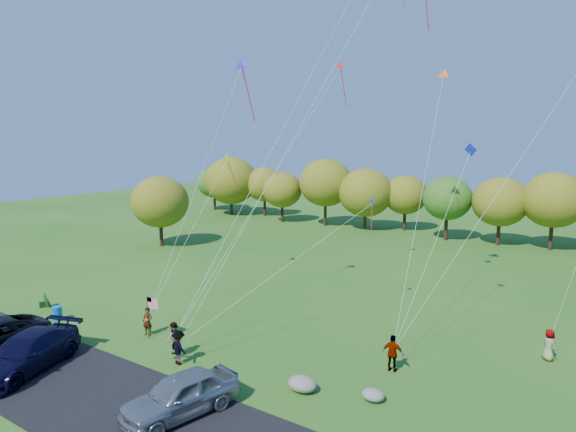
{
  "coord_description": "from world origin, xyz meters",
  "views": [
    {
      "loc": [
        16.59,
        -15.92,
        10.79
      ],
      "look_at": [
        1.5,
        6.0,
        6.64
      ],
      "focal_mm": 32.0,
      "sensor_mm": 36.0,
      "label": 1
    }
  ],
  "objects_px": {
    "flyer_a": "(148,321)",
    "flyer_e": "(549,345)",
    "park_bench": "(47,302)",
    "trash_barrel": "(57,314)",
    "minivan_navy": "(26,353)",
    "flyer_c": "(179,348)",
    "minivan_silver": "(180,395)",
    "flyer_d": "(393,353)",
    "flyer_b": "(174,340)"
  },
  "relations": [
    {
      "from": "minivan_navy",
      "to": "flyer_a",
      "type": "height_order",
      "value": "minivan_navy"
    },
    {
      "from": "minivan_silver",
      "to": "flyer_a",
      "type": "bearing_deg",
      "value": 159.57
    },
    {
      "from": "minivan_navy",
      "to": "minivan_silver",
      "type": "height_order",
      "value": "minivan_navy"
    },
    {
      "from": "flyer_b",
      "to": "flyer_d",
      "type": "distance_m",
      "value": 10.58
    },
    {
      "from": "minivan_navy",
      "to": "trash_barrel",
      "type": "xyz_separation_m",
      "value": [
        -5.03,
        4.59,
        -0.47
      ]
    },
    {
      "from": "flyer_b",
      "to": "flyer_d",
      "type": "relative_size",
      "value": 1.01
    },
    {
      "from": "flyer_d",
      "to": "flyer_e",
      "type": "bearing_deg",
      "value": -143.51
    },
    {
      "from": "flyer_a",
      "to": "flyer_e",
      "type": "xyz_separation_m",
      "value": [
        18.56,
        8.91,
        0.01
      ]
    },
    {
      "from": "park_bench",
      "to": "trash_barrel",
      "type": "height_order",
      "value": "park_bench"
    },
    {
      "from": "minivan_silver",
      "to": "flyer_a",
      "type": "relative_size",
      "value": 3.1
    },
    {
      "from": "trash_barrel",
      "to": "flyer_c",
      "type": "bearing_deg",
      "value": -0.3
    },
    {
      "from": "flyer_a",
      "to": "flyer_c",
      "type": "xyz_separation_m",
      "value": [
        4.09,
        -1.59,
        0.06
      ]
    },
    {
      "from": "flyer_b",
      "to": "flyer_e",
      "type": "xyz_separation_m",
      "value": [
        15.27,
        10.08,
        -0.1
      ]
    },
    {
      "from": "flyer_e",
      "to": "park_bench",
      "type": "height_order",
      "value": "flyer_e"
    },
    {
      "from": "flyer_a",
      "to": "flyer_b",
      "type": "distance_m",
      "value": 3.5
    },
    {
      "from": "minivan_silver",
      "to": "trash_barrel",
      "type": "distance_m",
      "value": 14.12
    },
    {
      "from": "flyer_b",
      "to": "flyer_c",
      "type": "relative_size",
      "value": 1.06
    },
    {
      "from": "park_bench",
      "to": "flyer_e",
      "type": "bearing_deg",
      "value": 43.27
    },
    {
      "from": "minivan_navy",
      "to": "flyer_a",
      "type": "bearing_deg",
      "value": 60.4
    },
    {
      "from": "flyer_a",
      "to": "flyer_b",
      "type": "relative_size",
      "value": 0.88
    },
    {
      "from": "flyer_a",
      "to": "flyer_d",
      "type": "bearing_deg",
      "value": -5.39
    },
    {
      "from": "flyer_d",
      "to": "trash_barrel",
      "type": "xyz_separation_m",
      "value": [
        -18.99,
        -5.04,
        -0.45
      ]
    },
    {
      "from": "minivan_silver",
      "to": "trash_barrel",
      "type": "relative_size",
      "value": 5.66
    },
    {
      "from": "flyer_c",
      "to": "flyer_d",
      "type": "bearing_deg",
      "value": -142.08
    },
    {
      "from": "flyer_b",
      "to": "flyer_e",
      "type": "relative_size",
      "value": 1.12
    },
    {
      "from": "minivan_navy",
      "to": "flyer_d",
      "type": "relative_size",
      "value": 3.28
    },
    {
      "from": "park_bench",
      "to": "minivan_silver",
      "type": "bearing_deg",
      "value": 9.47
    },
    {
      "from": "trash_barrel",
      "to": "flyer_d",
      "type": "bearing_deg",
      "value": 14.86
    },
    {
      "from": "minivan_navy",
      "to": "flyer_c",
      "type": "xyz_separation_m",
      "value": [
        5.25,
        4.53,
        -0.06
      ]
    },
    {
      "from": "flyer_e",
      "to": "flyer_d",
      "type": "bearing_deg",
      "value": 86.28
    },
    {
      "from": "flyer_a",
      "to": "flyer_c",
      "type": "distance_m",
      "value": 4.39
    },
    {
      "from": "flyer_b",
      "to": "park_bench",
      "type": "relative_size",
      "value": 1.06
    },
    {
      "from": "flyer_a",
      "to": "park_bench",
      "type": "relative_size",
      "value": 0.93
    },
    {
      "from": "flyer_c",
      "to": "flyer_d",
      "type": "xyz_separation_m",
      "value": [
        8.7,
        5.09,
        0.04
      ]
    },
    {
      "from": "flyer_d",
      "to": "minivan_navy",
      "type": "bearing_deg",
      "value": 27.92
    },
    {
      "from": "flyer_e",
      "to": "park_bench",
      "type": "xyz_separation_m",
      "value": [
        -26.93,
        -9.76,
        -0.28
      ]
    },
    {
      "from": "flyer_c",
      "to": "park_bench",
      "type": "relative_size",
      "value": 1.0
    },
    {
      "from": "minivan_navy",
      "to": "minivan_silver",
      "type": "bearing_deg",
      "value": -10.01
    },
    {
      "from": "minivan_navy",
      "to": "trash_barrel",
      "type": "relative_size",
      "value": 6.76
    },
    {
      "from": "flyer_b",
      "to": "flyer_d",
      "type": "height_order",
      "value": "flyer_b"
    },
    {
      "from": "flyer_e",
      "to": "flyer_b",
      "type": "bearing_deg",
      "value": 76.54
    },
    {
      "from": "park_bench",
      "to": "trash_barrel",
      "type": "distance_m",
      "value": 2.28
    },
    {
      "from": "flyer_d",
      "to": "trash_barrel",
      "type": "height_order",
      "value": "flyer_d"
    },
    {
      "from": "flyer_a",
      "to": "park_bench",
      "type": "bearing_deg",
      "value": 165.13
    },
    {
      "from": "flyer_b",
      "to": "flyer_c",
      "type": "xyz_separation_m",
      "value": [
        0.79,
        -0.43,
        -0.05
      ]
    },
    {
      "from": "flyer_a",
      "to": "trash_barrel",
      "type": "bearing_deg",
      "value": 173.26
    },
    {
      "from": "minivan_silver",
      "to": "park_bench",
      "type": "height_order",
      "value": "minivan_silver"
    },
    {
      "from": "trash_barrel",
      "to": "flyer_e",
      "type": "bearing_deg",
      "value": 22.88
    },
    {
      "from": "flyer_e",
      "to": "park_bench",
      "type": "bearing_deg",
      "value": 63.05
    },
    {
      "from": "flyer_b",
      "to": "park_bench",
      "type": "height_order",
      "value": "flyer_b"
    }
  ]
}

